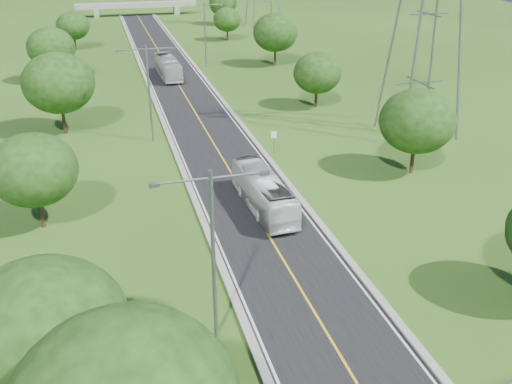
{
  "coord_description": "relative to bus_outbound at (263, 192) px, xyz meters",
  "views": [
    {
      "loc": [
        -10.52,
        -12.83,
        20.6
      ],
      "look_at": [
        -0.57,
        23.51,
        3.0
      ],
      "focal_mm": 40.0,
      "sensor_mm": 36.0,
      "label": 1
    }
  ],
  "objects": [
    {
      "name": "bus_inbound",
      "position": [
        -1.64,
        45.89,
        0.08
      ],
      "size": [
        2.91,
        10.95,
        3.03
      ],
      "primitive_type": "imported",
      "rotation": [
        0.0,
        0.0,
        0.03
      ],
      "color": "silver",
      "rests_on": "road"
    },
    {
      "name": "streetlight_mid_left",
      "position": [
        -6.84,
        18.55,
        4.45
      ],
      "size": [
        5.9,
        0.25,
        10.0
      ],
      "color": "slate",
      "rests_on": "ground"
    },
    {
      "name": "tree_lb",
      "position": [
        -16.84,
        1.55,
        3.15
      ],
      "size": [
        6.3,
        6.3,
        7.33
      ],
      "color": "black",
      "rests_on": "ground"
    },
    {
      "name": "tree_le",
      "position": [
        -15.34,
        71.55,
        2.84
      ],
      "size": [
        5.88,
        5.88,
        6.84
      ],
      "color": "black",
      "rests_on": "ground"
    },
    {
      "name": "bus_outbound",
      "position": [
        0.0,
        0.0,
        0.0
      ],
      "size": [
        2.89,
        10.37,
        2.86
      ],
      "primitive_type": "imported",
      "rotation": [
        0.0,
        0.0,
        3.19
      ],
      "color": "white",
      "rests_on": "road"
    },
    {
      "name": "streetlight_far_right",
      "position": [
        5.16,
        51.55,
        4.45
      ],
      "size": [
        5.9,
        0.25,
        10.0
      ],
      "color": "slate",
      "rests_on": "ground"
    },
    {
      "name": "tree_la",
      "position": [
        -14.84,
        -18.45,
        3.77
      ],
      "size": [
        7.14,
        7.14,
        8.3
      ],
      "color": "black",
      "rests_on": "ground"
    },
    {
      "name": "tree_rf",
      "position": [
        17.16,
        93.55,
        3.15
      ],
      "size": [
        6.3,
        6.3,
        7.33
      ],
      "color": "black",
      "rests_on": "ground"
    },
    {
      "name": "ground",
      "position": [
        -0.84,
        33.55,
        -1.49
      ],
      "size": [
        260.0,
        260.0,
        0.0
      ],
      "primitive_type": "plane",
      "color": "#264814",
      "rests_on": "ground"
    },
    {
      "name": "curb_right",
      "position": [
        3.41,
        39.55,
        -1.38
      ],
      "size": [
        0.5,
        150.0,
        0.22
      ],
      "primitive_type": "cube",
      "color": "gray",
      "rests_on": "ground"
    },
    {
      "name": "road",
      "position": [
        -0.84,
        39.55,
        -1.46
      ],
      "size": [
        8.0,
        150.0,
        0.06
      ],
      "primitive_type": "cube",
      "color": "black",
      "rests_on": "ground"
    },
    {
      "name": "streetlight_near_left",
      "position": [
        -6.84,
        -14.45,
        4.45
      ],
      "size": [
        5.9,
        0.25,
        10.0
      ],
      "color": "slate",
      "rests_on": "ground"
    },
    {
      "name": "tree_ld",
      "position": [
        -17.84,
        47.55,
        3.46
      ],
      "size": [
        6.72,
        6.72,
        7.82
      ],
      "color": "black",
      "rests_on": "ground"
    },
    {
      "name": "tree_lc",
      "position": [
        -15.84,
        23.55,
        4.09
      ],
      "size": [
        7.56,
        7.56,
        8.79
      ],
      "color": "black",
      "rests_on": "ground"
    },
    {
      "name": "speed_limit_sign",
      "position": [
        4.36,
        11.54,
        0.11
      ],
      "size": [
        0.55,
        0.09,
        2.4
      ],
      "color": "slate",
      "rests_on": "ground"
    },
    {
      "name": "tree_re",
      "position": [
        13.66,
        73.55,
        2.53
      ],
      "size": [
        5.46,
        5.46,
        6.35
      ],
      "color": "black",
      "rests_on": "ground"
    },
    {
      "name": "tree_rd",
      "position": [
        16.16,
        49.55,
        3.77
      ],
      "size": [
        7.14,
        7.14,
        8.3
      ],
      "color": "black",
      "rests_on": "ground"
    },
    {
      "name": "tree_rc",
      "position": [
        14.16,
        25.55,
        2.84
      ],
      "size": [
        5.88,
        5.88,
        6.84
      ],
      "color": "black",
      "rests_on": "ground"
    },
    {
      "name": "curb_left",
      "position": [
        -5.09,
        39.55,
        -1.38
      ],
      "size": [
        0.5,
        150.0,
        0.22
      ],
      "primitive_type": "cube",
      "color": "gray",
      "rests_on": "ground"
    },
    {
      "name": "tree_rb",
      "position": [
        15.16,
        3.55,
        3.46
      ],
      "size": [
        6.72,
        6.72,
        7.82
      ],
      "color": "black",
      "rests_on": "ground"
    },
    {
      "name": "overpass",
      "position": [
        -0.84,
        113.55,
        0.92
      ],
      "size": [
        30.0,
        3.0,
        3.2
      ],
      "color": "gray",
      "rests_on": "ground"
    }
  ]
}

